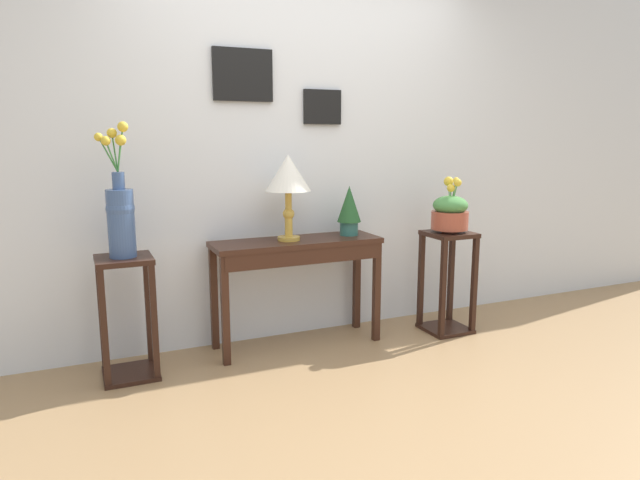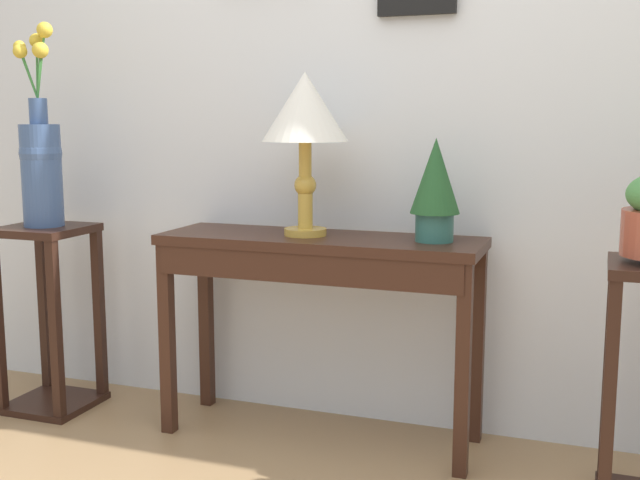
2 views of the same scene
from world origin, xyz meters
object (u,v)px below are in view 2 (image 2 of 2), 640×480
(potted_plant_on_console, at_px, (435,185))
(pedestal_stand_left, at_px, (50,318))
(table_lamp, at_px, (305,114))
(flower_vase_tall_left, at_px, (41,159))
(console_table, at_px, (318,270))

(potted_plant_on_console, height_order, pedestal_stand_left, potted_plant_on_console)
(table_lamp, bearing_deg, flower_vase_tall_left, -175.55)
(potted_plant_on_console, distance_m, flower_vase_tall_left, 1.50)
(console_table, relative_size, flower_vase_tall_left, 1.48)
(pedestal_stand_left, bearing_deg, flower_vase_tall_left, 132.99)
(console_table, xyz_separation_m, pedestal_stand_left, (-1.10, -0.06, -0.25))
(table_lamp, bearing_deg, console_table, -22.20)
(potted_plant_on_console, height_order, flower_vase_tall_left, flower_vase_tall_left)
(potted_plant_on_console, distance_m, pedestal_stand_left, 1.60)
(console_table, bearing_deg, table_lamp, 157.80)
(table_lamp, height_order, potted_plant_on_console, table_lamp)
(console_table, bearing_deg, potted_plant_on_console, 5.46)
(pedestal_stand_left, distance_m, flower_vase_tall_left, 0.62)
(table_lamp, bearing_deg, pedestal_stand_left, -175.52)
(potted_plant_on_console, relative_size, pedestal_stand_left, 0.47)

